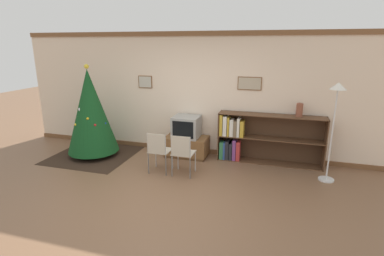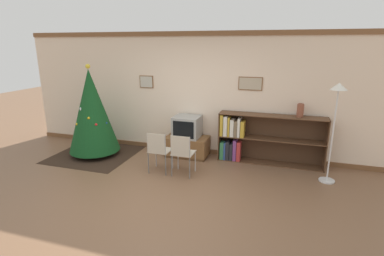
# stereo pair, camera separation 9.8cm
# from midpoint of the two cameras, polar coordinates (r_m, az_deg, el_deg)

# --- Properties ---
(ground_plane) EXTENTS (24.00, 24.00, 0.00)m
(ground_plane) POSITION_cam_midpoint_polar(r_m,az_deg,el_deg) (5.08, -6.12, -13.04)
(ground_plane) COLOR brown
(wall_back) EXTENTS (8.56, 0.11, 2.70)m
(wall_back) POSITION_cam_midpoint_polar(r_m,az_deg,el_deg) (6.72, 1.42, 6.43)
(wall_back) COLOR beige
(wall_back) RESTS_ON ground_plane
(area_rug) EXTENTS (1.74, 1.74, 0.01)m
(area_rug) POSITION_cam_midpoint_polar(r_m,az_deg,el_deg) (7.21, -17.47, -4.74)
(area_rug) COLOR #332319
(area_rug) RESTS_ON ground_plane
(christmas_tree) EXTENTS (1.11, 1.11, 2.02)m
(christmas_tree) POSITION_cam_midpoint_polar(r_m,az_deg,el_deg) (6.94, -18.15, 3.11)
(christmas_tree) COLOR maroon
(christmas_tree) RESTS_ON area_rug
(tv_console) EXTENTS (0.94, 0.55, 0.45)m
(tv_console) POSITION_cam_midpoint_polar(r_m,az_deg,el_deg) (6.72, -0.49, -3.49)
(tv_console) COLOR brown
(tv_console) RESTS_ON ground_plane
(television) EXTENTS (0.56, 0.53, 0.47)m
(television) POSITION_cam_midpoint_polar(r_m,az_deg,el_deg) (6.58, -0.51, 0.25)
(television) COLOR #9E9E99
(television) RESTS_ON tv_console
(folding_chair_left) EXTENTS (0.40, 0.40, 0.82)m
(folding_chair_left) POSITION_cam_midpoint_polar(r_m,az_deg,el_deg) (5.80, -5.92, -4.14)
(folding_chair_left) COLOR #BCB29E
(folding_chair_left) RESTS_ON ground_plane
(folding_chair_right) EXTENTS (0.40, 0.40, 0.82)m
(folding_chair_right) POSITION_cam_midpoint_polar(r_m,az_deg,el_deg) (5.64, -1.41, -4.66)
(folding_chair_right) COLOR #BCB29E
(folding_chair_right) RESTS_ON ground_plane
(bookshelf) EXTENTS (2.16, 0.36, 1.04)m
(bookshelf) POSITION_cam_midpoint_polar(r_m,az_deg,el_deg) (6.46, 11.59, -1.90)
(bookshelf) COLOR brown
(bookshelf) RESTS_ON ground_plane
(vase) EXTENTS (0.13, 0.13, 0.27)m
(vase) POSITION_cam_midpoint_polar(r_m,az_deg,el_deg) (6.29, 20.35, 3.21)
(vase) COLOR brown
(vase) RESTS_ON bookshelf
(standing_lamp) EXTENTS (0.28, 0.28, 1.81)m
(standing_lamp) POSITION_cam_midpoint_polar(r_m,az_deg,el_deg) (5.74, 26.23, 3.56)
(standing_lamp) COLOR silver
(standing_lamp) RESTS_ON ground_plane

